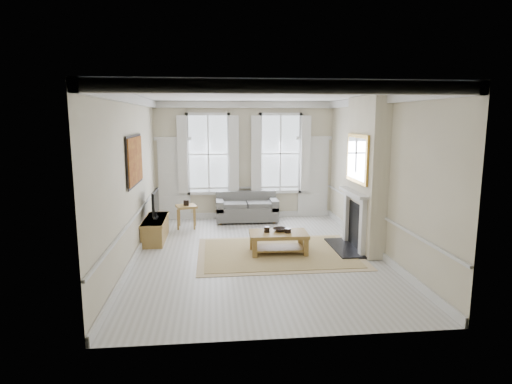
{
  "coord_description": "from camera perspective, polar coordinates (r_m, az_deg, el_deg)",
  "views": [
    {
      "loc": [
        -0.94,
        -8.86,
        2.92
      ],
      "look_at": [
        0.05,
        0.76,
        1.25
      ],
      "focal_mm": 30.0,
      "sensor_mm": 36.0,
      "label": 1
    }
  ],
  "objects": [
    {
      "name": "rug",
      "position": [
        9.47,
        2.99,
        -8.1
      ],
      "size": [
        3.5,
        2.6,
        0.02
      ],
      "primitive_type": "cube",
      "color": "#A28B53",
      "rests_on": "floor"
    },
    {
      "name": "door_left",
      "position": [
        12.59,
        -10.85,
        1.54
      ],
      "size": [
        0.9,
        0.08,
        2.3
      ],
      "primitive_type": "cube",
      "color": "silver",
      "rests_on": "floor"
    },
    {
      "name": "tv_stand",
      "position": [
        10.67,
        -13.25,
        -4.86
      ],
      "size": [
        0.48,
        1.51,
        0.54
      ],
      "primitive_type": "cube",
      "color": "brown",
      "rests_on": "floor"
    },
    {
      "name": "window_right",
      "position": [
        12.61,
        3.27,
        5.14
      ],
      "size": [
        1.26,
        0.2,
        2.2
      ],
      "primitive_type": null,
      "color": "#B2BCC6",
      "rests_on": "back_wall"
    },
    {
      "name": "fireplace",
      "position": [
        9.83,
        12.95,
        -3.31
      ],
      "size": [
        0.21,
        1.45,
        1.33
      ],
      "color": "silver",
      "rests_on": "floor"
    },
    {
      "name": "tv",
      "position": [
        10.52,
        -13.27,
        -1.36
      ],
      "size": [
        0.08,
        0.9,
        0.68
      ],
      "color": "black",
      "rests_on": "tv_stand"
    },
    {
      "name": "sofa",
      "position": [
        12.27,
        -1.26,
        -2.28
      ],
      "size": [
        1.74,
        0.85,
        0.83
      ],
      "color": "#60605D",
      "rests_on": "floor"
    },
    {
      "name": "side_table",
      "position": [
        11.64,
        -9.27,
        -2.31
      ],
      "size": [
        0.62,
        0.62,
        0.62
      ],
      "rotation": [
        0.0,
        0.0,
        0.28
      ],
      "color": "brown",
      "rests_on": "floor"
    },
    {
      "name": "right_wall",
      "position": [
        9.61,
        15.82,
        2.14
      ],
      "size": [
        0.0,
        7.2,
        7.2
      ],
      "primitive_type": "plane",
      "rotation": [
        1.57,
        0.0,
        -1.57
      ],
      "color": "beige",
      "rests_on": "floor"
    },
    {
      "name": "coffee_table",
      "position": [
        9.36,
        3.01,
        -5.89
      ],
      "size": [
        1.28,
        0.78,
        0.47
      ],
      "rotation": [
        0.0,
        0.0,
        -0.03
      ],
      "color": "brown",
      "rests_on": "rug"
    },
    {
      "name": "left_wall",
      "position": [
        9.09,
        -16.32,
        1.7
      ],
      "size": [
        0.0,
        7.2,
        7.2
      ],
      "primitive_type": "plane",
      "rotation": [
        1.57,
        0.0,
        1.57
      ],
      "color": "beige",
      "rests_on": "floor"
    },
    {
      "name": "floor",
      "position": [
        9.37,
        0.2,
        -8.35
      ],
      "size": [
        7.2,
        7.2,
        0.0
      ],
      "primitive_type": "plane",
      "color": "#B7B5AD",
      "rests_on": "ground"
    },
    {
      "name": "ceramic_pot_b",
      "position": [
        9.31,
        4.29,
        -5.15
      ],
      "size": [
        0.14,
        0.14,
        0.1
      ],
      "primitive_type": "cylinder",
      "color": "black",
      "rests_on": "coffee_table"
    },
    {
      "name": "ceiling",
      "position": [
        8.92,
        0.21,
        12.89
      ],
      "size": [
        7.2,
        7.2,
        0.0
      ],
      "primitive_type": "plane",
      "rotation": [
        3.14,
        0.0,
        0.0
      ],
      "color": "white",
      "rests_on": "back_wall"
    },
    {
      "name": "window_left",
      "position": [
        12.45,
        -6.36,
        5.04
      ],
      "size": [
        1.26,
        0.2,
        2.2
      ],
      "primitive_type": null,
      "color": "#B2BCC6",
      "rests_on": "back_wall"
    },
    {
      "name": "door_right",
      "position": [
        12.89,
        7.62,
        1.82
      ],
      "size": [
        0.9,
        0.08,
        2.3
      ],
      "primitive_type": "cube",
      "color": "silver",
      "rests_on": "floor"
    },
    {
      "name": "ceramic_pot_a",
      "position": [
        9.33,
        1.45,
        -5.01
      ],
      "size": [
        0.12,
        0.12,
        0.12
      ],
      "primitive_type": "cylinder",
      "color": "black",
      "rests_on": "coffee_table"
    },
    {
      "name": "bowl",
      "position": [
        9.43,
        3.23,
        -5.03
      ],
      "size": [
        0.39,
        0.39,
        0.07
      ],
      "primitive_type": "imported",
      "rotation": [
        0.0,
        0.0,
        0.4
      ],
      "color": "black",
      "rests_on": "coffee_table"
    },
    {
      "name": "back_wall",
      "position": [
        12.55,
        -1.53,
        4.22
      ],
      "size": [
        5.2,
        0.0,
        5.2
      ],
      "primitive_type": "plane",
      "rotation": [
        1.57,
        0.0,
        0.0
      ],
      "color": "beige",
      "rests_on": "floor"
    },
    {
      "name": "hearth",
      "position": [
        9.95,
        11.7,
        -7.32
      ],
      "size": [
        0.55,
        1.5,
        0.05
      ],
      "primitive_type": "cube",
      "color": "black",
      "rests_on": "floor"
    },
    {
      "name": "mirror",
      "position": [
        9.63,
        13.31,
        4.36
      ],
      "size": [
        0.06,
        1.26,
        1.06
      ],
      "primitive_type": "cube",
      "color": "#B88A32",
      "rests_on": "chimney_breast"
    },
    {
      "name": "painting",
      "position": [
        9.34,
        -15.85,
        4.09
      ],
      "size": [
        0.05,
        1.66,
        1.06
      ],
      "primitive_type": "cube",
      "color": "#B4731E",
      "rests_on": "left_wall"
    },
    {
      "name": "chimney_breast",
      "position": [
        9.74,
        14.43,
        2.3
      ],
      "size": [
        0.35,
        1.7,
        3.38
      ],
      "primitive_type": "cube",
      "color": "beige",
      "rests_on": "floor"
    }
  ]
}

